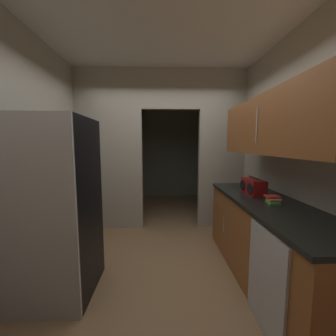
{
  "coord_description": "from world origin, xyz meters",
  "views": [
    {
      "loc": [
        -0.02,
        -2.31,
        1.53
      ],
      "look_at": [
        0.09,
        0.64,
        1.19
      ],
      "focal_mm": 22.21,
      "sensor_mm": 36.0,
      "label": 1
    }
  ],
  "objects": [
    {
      "name": "kitchen_partition",
      "position": [
        -0.06,
        1.45,
        1.54
      ],
      "size": [
        3.0,
        0.12,
        2.84
      ],
      "color": "#ADA899",
      "rests_on": "ground"
    },
    {
      "name": "upper_cabinet_counterside",
      "position": [
        1.16,
        -0.16,
        1.73
      ],
      "size": [
        0.36,
        1.98,
        0.61
      ],
      "color": "brown"
    },
    {
      "name": "boombox",
      "position": [
        1.12,
        0.17,
        1.01
      ],
      "size": [
        0.18,
        0.36,
        0.22
      ],
      "color": "maroon",
      "rests_on": "lower_cabinet_run"
    },
    {
      "name": "adjoining_room_shell",
      "position": [
        0.0,
        3.09,
        1.42
      ],
      "size": [
        3.0,
        2.42,
        2.84
      ],
      "color": "gray",
      "rests_on": "ground"
    },
    {
      "name": "ground",
      "position": [
        0.0,
        0.0,
        0.0
      ],
      "size": [
        20.0,
        20.0,
        0.0
      ],
      "primitive_type": "plane",
      "color": "#93704C"
    },
    {
      "name": "dishwasher",
      "position": [
        0.82,
        -0.78,
        0.43
      ],
      "size": [
        0.02,
        0.56,
        0.85
      ],
      "color": "#B7BABC",
      "rests_on": "ground"
    },
    {
      "name": "refrigerator",
      "position": [
        -1.07,
        -0.25,
        0.89
      ],
      "size": [
        0.72,
        0.78,
        1.79
      ],
      "color": "black",
      "rests_on": "ground"
    },
    {
      "name": "kitchen_overhead_slab",
      "position": [
        0.0,
        0.43,
        2.87
      ],
      "size": [
        3.4,
        6.9,
        0.06
      ],
      "primitive_type": "cube",
      "color": "silver"
    },
    {
      "name": "book_stack",
      "position": [
        1.15,
        -0.25,
        0.96
      ],
      "size": [
        0.14,
        0.17,
        0.09
      ],
      "color": "#388C47",
      "rests_on": "lower_cabinet_run"
    },
    {
      "name": "lower_cabinet_run",
      "position": [
        1.16,
        -0.16,
        0.46
      ],
      "size": [
        0.69,
        2.2,
        0.91
      ],
      "color": "brown",
      "rests_on": "ground"
    }
  ]
}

